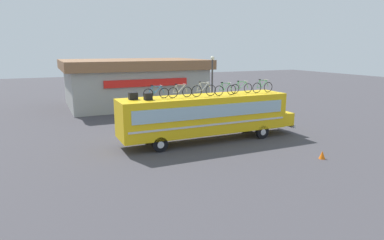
# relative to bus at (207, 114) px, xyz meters

# --- Properties ---
(ground_plane) EXTENTS (120.00, 120.00, 0.00)m
(ground_plane) POSITION_rel_bus_xyz_m (-0.17, 0.00, -1.82)
(ground_plane) COLOR #423F44
(bus) EXTENTS (12.52, 2.56, 3.06)m
(bus) POSITION_rel_bus_xyz_m (0.00, 0.00, 0.00)
(bus) COLOR yellow
(bus) RESTS_ON ground
(luggage_bag_1) EXTENTS (0.51, 0.41, 0.44)m
(luggage_bag_1) POSITION_rel_bus_xyz_m (-4.89, 0.33, 1.46)
(luggage_bag_1) COLOR black
(luggage_bag_1) RESTS_ON bus
(luggage_bag_2) EXTENTS (0.46, 0.40, 0.42)m
(luggage_bag_2) POSITION_rel_bus_xyz_m (-4.12, -0.22, 1.45)
(luggage_bag_2) COLOR black
(luggage_bag_2) RESTS_ON bus
(rooftop_bicycle_1) EXTENTS (1.68, 0.44, 0.86)m
(rooftop_bicycle_1) POSITION_rel_bus_xyz_m (-3.49, 0.11, 1.60)
(rooftop_bicycle_1) COLOR black
(rooftop_bicycle_1) RESTS_ON bus
(rooftop_bicycle_2) EXTENTS (1.64, 0.44, 0.89)m
(rooftop_bicycle_2) POSITION_rel_bus_xyz_m (-1.97, -0.07, 1.61)
(rooftop_bicycle_2) COLOR black
(rooftop_bicycle_2) RESTS_ON bus
(rooftop_bicycle_3) EXTENTS (1.75, 0.44, 0.97)m
(rooftop_bicycle_3) POSITION_rel_bus_xyz_m (-0.36, -0.19, 1.64)
(rooftop_bicycle_3) COLOR black
(rooftop_bicycle_3) RESTS_ON bus
(rooftop_bicycle_4) EXTENTS (1.63, 0.44, 0.89)m
(rooftop_bicycle_4) POSITION_rel_bus_xyz_m (1.17, -0.33, 1.61)
(rooftop_bicycle_4) COLOR black
(rooftop_bicycle_4) RESTS_ON bus
(rooftop_bicycle_5) EXTENTS (1.73, 0.44, 0.88)m
(rooftop_bicycle_5) POSITION_rel_bus_xyz_m (2.72, 0.11, 1.61)
(rooftop_bicycle_5) COLOR black
(rooftop_bicycle_5) RESTS_ON bus
(rooftop_bicycle_6) EXTENTS (1.69, 0.44, 0.95)m
(rooftop_bicycle_6) POSITION_rel_bus_xyz_m (4.26, -0.20, 1.64)
(rooftop_bicycle_6) COLOR black
(rooftop_bicycle_6) RESTS_ON bus
(roadside_building) EXTENTS (14.97, 10.61, 4.95)m
(roadside_building) POSITION_rel_bus_xyz_m (-0.49, 16.83, 0.72)
(roadside_building) COLOR #9E9E99
(roadside_building) RESTS_ON ground
(traffic_cone) EXTENTS (0.35, 0.35, 0.47)m
(traffic_cone) POSITION_rel_bus_xyz_m (4.17, -6.13, -1.59)
(traffic_cone) COLOR orange
(traffic_cone) RESTS_ON ground
(street_lamp) EXTENTS (0.32, 0.32, 5.51)m
(street_lamp) POSITION_rel_bus_xyz_m (3.17, 5.30, 1.47)
(street_lamp) COLOR #38383D
(street_lamp) RESTS_ON ground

